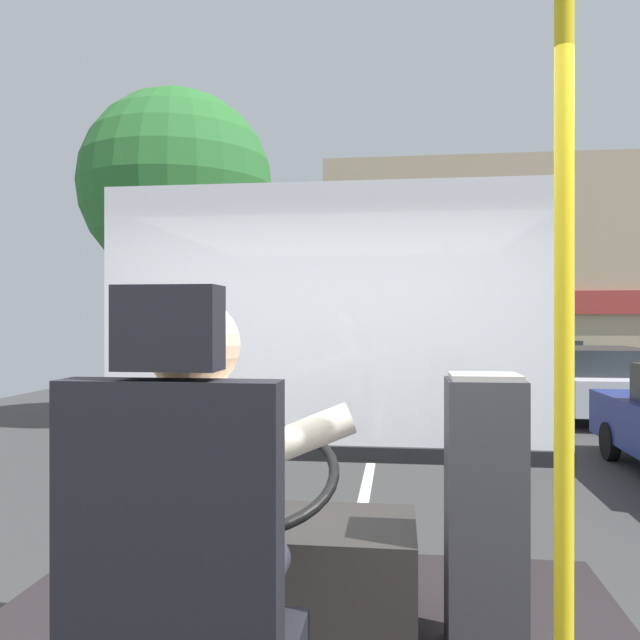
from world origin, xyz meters
The scene contains 11 objects.
ground centered at (0.00, 8.80, -0.02)m, with size 18.00×44.00×0.06m.
driver_seat centered at (-0.11, -0.35, 1.20)m, with size 0.48×0.48×1.29m.
bus_driver centered at (-0.11, -0.23, 1.41)m, with size 0.75×0.59×0.84m.
steering_console centered at (-0.11, 0.79, 0.89)m, with size 1.10×1.00×0.83m.
handrail_pole centered at (0.74, -0.24, 1.76)m, with size 0.04×0.04×2.19m.
fare_box centered at (0.68, 0.64, 1.17)m, with size 0.28×0.25×1.02m.
windshield_panel centered at (0.00, 1.62, 1.71)m, with size 2.50×0.08×1.48m.
street_tree centered at (-3.61, 9.35, 4.24)m, with size 3.44×3.44×5.98m.
shop_building centered at (5.23, 17.35, 3.09)m, with size 13.83×4.14×6.19m.
parked_car_white centered at (4.16, 11.12, 0.69)m, with size 1.92×4.12×1.33m.
parked_car_green centered at (4.17, 16.21, 0.68)m, with size 1.89×3.98×1.33m.
Camera 1 is at (0.37, -1.76, 1.88)m, focal length 36.01 mm.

